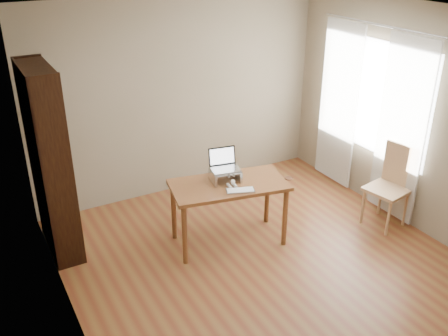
# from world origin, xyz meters

# --- Properties ---
(room) EXTENTS (4.04, 4.54, 2.64)m
(room) POSITION_xyz_m (0.03, 0.01, 1.30)
(room) COLOR brown
(room) RESTS_ON ground
(bookshelf) EXTENTS (0.30, 0.90, 2.10)m
(bookshelf) POSITION_xyz_m (-1.83, 1.55, 1.05)
(bookshelf) COLOR black
(bookshelf) RESTS_ON ground
(curtains) EXTENTS (0.03, 1.90, 2.25)m
(curtains) POSITION_xyz_m (1.92, 0.80, 1.17)
(curtains) COLOR white
(curtains) RESTS_ON ground
(desk) EXTENTS (1.38, 0.87, 0.75)m
(desk) POSITION_xyz_m (-0.13, 0.73, 0.64)
(desk) COLOR brown
(desk) RESTS_ON ground
(laptop_stand) EXTENTS (0.32, 0.25, 0.13)m
(laptop_stand) POSITION_xyz_m (-0.13, 0.81, 0.83)
(laptop_stand) COLOR #BBBEC0
(laptop_stand) RESTS_ON desk
(laptop) EXTENTS (0.34, 0.31, 0.22)m
(laptop) POSITION_xyz_m (-0.13, 0.86, 0.94)
(laptop) COLOR #BBBEC0
(laptop) RESTS_ON laptop_stand
(keyboard) EXTENTS (0.33, 0.23, 0.02)m
(keyboard) POSITION_xyz_m (-0.11, 0.51, 0.76)
(keyboard) COLOR #BBBEC0
(keyboard) RESTS_ON desk
(coaster) EXTENTS (0.10, 0.10, 0.01)m
(coaster) POSITION_xyz_m (0.52, 0.50, 0.75)
(coaster) COLOR #56341D
(coaster) RESTS_ON desk
(cat) EXTENTS (0.26, 0.49, 0.16)m
(cat) POSITION_xyz_m (-0.13, 0.84, 0.82)
(cat) COLOR #403A32
(cat) RESTS_ON desk
(chair) EXTENTS (0.52, 0.52, 1.00)m
(chair) POSITION_xyz_m (1.78, 0.13, 0.54)
(chair) COLOR tan
(chair) RESTS_ON ground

